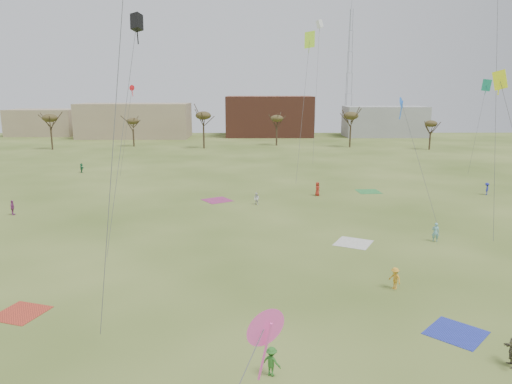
{
  "coord_description": "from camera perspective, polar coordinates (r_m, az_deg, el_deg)",
  "views": [
    {
      "loc": [
        -0.36,
        -28.56,
        14.26
      ],
      "look_at": [
        0.0,
        12.0,
        5.5
      ],
      "focal_mm": 33.67,
      "sensor_mm": 36.0,
      "label": 1
    }
  ],
  "objects": [
    {
      "name": "spectator_mid_e",
      "position": [
        60.02,
        0.07,
        -0.81
      ],
      "size": [
        0.94,
        0.9,
        1.52
      ],
      "primitive_type": "imported",
      "rotation": [
        0.0,
        0.0,
        5.66
      ],
      "color": "silver",
      "rests_on": "ground"
    },
    {
      "name": "building_brick",
      "position": [
        148.88,
        1.57,
        9.0
      ],
      "size": [
        26.0,
        16.0,
        12.0
      ],
      "primitive_type": "cube",
      "color": "brown",
      "rests_on": "ground"
    },
    {
      "name": "building_tan_west",
      "position": [
        164.16,
        -23.92,
        7.57
      ],
      "size": [
        20.0,
        12.0,
        8.0
      ],
      "primitive_type": "cube",
      "color": "#937F60",
      "rests_on": "ground"
    },
    {
      "name": "flyer_far_c",
      "position": [
        72.89,
        25.72,
        0.36
      ],
      "size": [
        1.06,
        1.25,
        1.68
      ],
      "primitive_type": "imported",
      "rotation": [
        0.0,
        0.0,
        4.22
      ],
      "color": "#21279A",
      "rests_on": "ground"
    },
    {
      "name": "flyer_near_center",
      "position": [
        25.69,
        1.85,
        -19.48
      ],
      "size": [
        1.16,
        1.0,
        1.55
      ],
      "primitive_type": "imported",
      "rotation": [
        0.0,
        0.0,
        2.63
      ],
      "color": "#2B6C24",
      "rests_on": "ground"
    },
    {
      "name": "blanket_cream",
      "position": [
        46.39,
        11.49,
        -5.96
      ],
      "size": [
        4.22,
        4.22,
        0.03
      ],
      "primitive_type": "cube",
      "rotation": [
        0.0,
        0.0,
        1.09
      ],
      "color": "silver",
      "rests_on": "ground"
    },
    {
      "name": "blanket_olive",
      "position": [
        69.62,
        13.21,
        0.04
      ],
      "size": [
        3.34,
        3.34,
        0.03
      ],
      "primitive_type": "cube",
      "rotation": [
        0.0,
        0.0,
        1.65
      ],
      "color": "#328A3F",
      "rests_on": "ground"
    },
    {
      "name": "tree_line",
      "position": [
        107.94,
        -1.85,
        8.37
      ],
      "size": [
        117.44,
        49.32,
        8.91
      ],
      "color": "#3A2B1E",
      "rests_on": "ground"
    },
    {
      "name": "kites_aloft",
      "position": [
        56.9,
        1.8,
        16.51
      ],
      "size": [
        66.75,
        81.63,
        26.15
      ],
      "color": "red",
      "rests_on": "ground"
    },
    {
      "name": "flyer_far_a",
      "position": [
        88.45,
        -20.02,
        2.71
      ],
      "size": [
        1.3,
        1.49,
        1.63
      ],
      "primitive_type": "imported",
      "rotation": [
        0.0,
        0.0,
        2.22
      ],
      "color": "#267249",
      "rests_on": "ground"
    },
    {
      "name": "spectator_mid_d",
      "position": [
        61.84,
        -26.96,
        -1.67
      ],
      "size": [
        0.57,
        1.07,
        1.74
      ],
      "primitive_type": "imported",
      "rotation": [
        0.0,
        0.0,
        1.72
      ],
      "color": "#953E82",
      "rests_on": "ground"
    },
    {
      "name": "flyer_far_b",
      "position": [
        65.62,
        7.31,
        0.37
      ],
      "size": [
        0.95,
        1.09,
        1.88
      ],
      "primitive_type": "imported",
      "rotation": [
        0.0,
        0.0,
        1.09
      ],
      "color": "maroon",
      "rests_on": "ground"
    },
    {
      "name": "building_grey",
      "position": [
        152.32,
        15.01,
        8.11
      ],
      "size": [
        24.0,
        12.0,
        9.0
      ],
      "primitive_type": "cube",
      "color": "gray",
      "rests_on": "ground"
    },
    {
      "name": "building_tan",
      "position": [
        147.96,
        -14.2,
        8.23
      ],
      "size": [
        32.0,
        14.0,
        10.0
      ],
      "primitive_type": "cube",
      "color": "#937F60",
      "rests_on": "ground"
    },
    {
      "name": "ground",
      "position": [
        31.92,
        0.2,
        -14.35
      ],
      "size": [
        260.0,
        260.0,
        0.0
      ],
      "primitive_type": "plane",
      "color": "#3B531A",
      "rests_on": "ground"
    },
    {
      "name": "blanket_red",
      "position": [
        35.53,
        -26.15,
        -12.8
      ],
      "size": [
        3.58,
        3.58,
        0.03
      ],
      "primitive_type": "cube",
      "rotation": [
        0.0,
        0.0,
        2.83
      ],
      "color": "#B83824",
      "rests_on": "ground"
    },
    {
      "name": "flyer_mid_b",
      "position": [
        36.68,
        16.17,
        -9.82
      ],
      "size": [
        1.05,
        1.21,
        1.63
      ],
      "primitive_type": "imported",
      "rotation": [
        0.0,
        0.0,
        5.24
      ],
      "color": "gold",
      "rests_on": "ground"
    },
    {
      "name": "blanket_blue",
      "position": [
        32.08,
        22.66,
        -15.21
      ],
      "size": [
        4.24,
        4.24,
        0.03
      ],
      "primitive_type": "cube",
      "rotation": [
        0.0,
        0.0,
        2.38
      ],
      "color": "#2634A7",
      "rests_on": "ground"
    },
    {
      "name": "blanket_plum",
      "position": [
        62.71,
        -4.62,
        -0.99
      ],
      "size": [
        4.49,
        4.49,
        0.03
      ],
      "primitive_type": "cube",
      "rotation": [
        0.0,
        0.0,
        0.57
      ],
      "color": "#9B2F67",
      "rests_on": "ground"
    },
    {
      "name": "radio_tower",
      "position": [
        156.61,
        10.99,
        13.78
      ],
      "size": [
        1.51,
        1.72,
        41.0
      ],
      "color": "#9EA3A8",
      "rests_on": "ground"
    },
    {
      "name": "flyer_mid_c",
      "position": [
        48.76,
        20.55,
        -4.48
      ],
      "size": [
        0.76,
        0.59,
        1.85
      ],
      "primitive_type": "imported",
      "rotation": [
        0.0,
        0.0,
        2.9
      ],
      "color": "#6FB0B9",
      "rests_on": "ground"
    }
  ]
}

